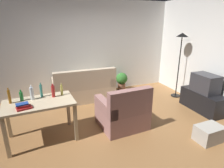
{
  "coord_description": "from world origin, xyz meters",
  "views": [
    {
      "loc": [
        -1.36,
        -3.3,
        2.12
      ],
      "look_at": [
        0.1,
        0.5,
        0.75
      ],
      "focal_mm": 30.31,
      "sensor_mm": 36.0,
      "label": 1
    }
  ],
  "objects_px": {
    "tv_stand": "(202,101)",
    "desk": "(40,107)",
    "bottle_squat": "(62,90)",
    "book_stack": "(23,106)",
    "bottle_tall": "(41,91)",
    "storage_box": "(209,133)",
    "bottle_amber": "(9,97)",
    "bottle_green": "(21,96)",
    "couch": "(84,89)",
    "potted_plant": "(122,80)",
    "armchair": "(123,113)",
    "tv": "(205,83)",
    "bottle_clear": "(32,93)",
    "bottle_red": "(53,91)",
    "torchiere_lamp": "(181,48)"
  },
  "relations": [
    {
      "from": "armchair",
      "to": "bottle_red",
      "type": "height_order",
      "value": "bottle_red"
    },
    {
      "from": "potted_plant",
      "to": "storage_box",
      "type": "relative_size",
      "value": 1.19
    },
    {
      "from": "tv_stand",
      "to": "tv",
      "type": "relative_size",
      "value": 1.83
    },
    {
      "from": "bottle_squat",
      "to": "torchiere_lamp",
      "type": "bearing_deg",
      "value": 11.34
    },
    {
      "from": "tv",
      "to": "bottle_squat",
      "type": "height_order",
      "value": "bottle_squat"
    },
    {
      "from": "tv",
      "to": "bottle_green",
      "type": "bearing_deg",
      "value": 85.77
    },
    {
      "from": "tv_stand",
      "to": "desk",
      "type": "xyz_separation_m",
      "value": [
        -3.72,
        0.14,
        0.41
      ]
    },
    {
      "from": "bottle_green",
      "to": "book_stack",
      "type": "height_order",
      "value": "bottle_green"
    },
    {
      "from": "tv_stand",
      "to": "bottle_amber",
      "type": "distance_m",
      "value": 4.24
    },
    {
      "from": "bottle_amber",
      "to": "bottle_green",
      "type": "relative_size",
      "value": 1.39
    },
    {
      "from": "armchair",
      "to": "storage_box",
      "type": "distance_m",
      "value": 1.64
    },
    {
      "from": "bottle_squat",
      "to": "couch",
      "type": "bearing_deg",
      "value": 62.13
    },
    {
      "from": "potted_plant",
      "to": "armchair",
      "type": "distance_m",
      "value": 2.2
    },
    {
      "from": "bottle_amber",
      "to": "bottle_tall",
      "type": "height_order",
      "value": "bottle_amber"
    },
    {
      "from": "potted_plant",
      "to": "tv",
      "type": "bearing_deg",
      "value": -57.44
    },
    {
      "from": "bottle_amber",
      "to": "bottle_squat",
      "type": "distance_m",
      "value": 0.89
    },
    {
      "from": "book_stack",
      "to": "bottle_squat",
      "type": "bearing_deg",
      "value": 29.17
    },
    {
      "from": "torchiere_lamp",
      "to": "bottle_green",
      "type": "height_order",
      "value": "torchiere_lamp"
    },
    {
      "from": "tv_stand",
      "to": "potted_plant",
      "type": "xyz_separation_m",
      "value": [
        -1.28,
        2.01,
        0.09
      ]
    },
    {
      "from": "potted_plant",
      "to": "storage_box",
      "type": "xyz_separation_m",
      "value": [
        0.41,
        -3.04,
        -0.18
      ]
    },
    {
      "from": "bottle_clear",
      "to": "bottle_green",
      "type": "bearing_deg",
      "value": 176.67
    },
    {
      "from": "bottle_amber",
      "to": "book_stack",
      "type": "xyz_separation_m",
      "value": [
        0.22,
        -0.3,
        -0.09
      ]
    },
    {
      "from": "bottle_clear",
      "to": "bottle_squat",
      "type": "relative_size",
      "value": 1.17
    },
    {
      "from": "desk",
      "to": "bottle_green",
      "type": "xyz_separation_m",
      "value": [
        -0.28,
        0.16,
        0.2
      ]
    },
    {
      "from": "storage_box",
      "to": "bottle_red",
      "type": "relative_size",
      "value": 1.87
    },
    {
      "from": "couch",
      "to": "tv",
      "type": "distance_m",
      "value": 3.1
    },
    {
      "from": "desk",
      "to": "bottle_tall",
      "type": "relative_size",
      "value": 4.55
    },
    {
      "from": "potted_plant",
      "to": "book_stack",
      "type": "relative_size",
      "value": 2.17
    },
    {
      "from": "desk",
      "to": "bottle_amber",
      "type": "distance_m",
      "value": 0.52
    },
    {
      "from": "couch",
      "to": "bottle_tall",
      "type": "relative_size",
      "value": 5.99
    },
    {
      "from": "storage_box",
      "to": "bottle_squat",
      "type": "relative_size",
      "value": 2.08
    },
    {
      "from": "armchair",
      "to": "bottle_squat",
      "type": "distance_m",
      "value": 1.31
    },
    {
      "from": "tv_stand",
      "to": "desk",
      "type": "height_order",
      "value": "desk"
    },
    {
      "from": "bottle_tall",
      "to": "book_stack",
      "type": "bearing_deg",
      "value": -125.02
    },
    {
      "from": "desk",
      "to": "bottle_green",
      "type": "relative_size",
      "value": 6.1
    },
    {
      "from": "potted_plant",
      "to": "storage_box",
      "type": "distance_m",
      "value": 3.07
    },
    {
      "from": "couch",
      "to": "bottle_green",
      "type": "relative_size",
      "value": 8.03
    },
    {
      "from": "bottle_amber",
      "to": "bottle_tall",
      "type": "xyz_separation_m",
      "value": [
        0.52,
        0.13,
        -0.0
      ]
    },
    {
      "from": "bottle_squat",
      "to": "book_stack",
      "type": "relative_size",
      "value": 0.88
    },
    {
      "from": "torchiere_lamp",
      "to": "bottle_tall",
      "type": "height_order",
      "value": "torchiere_lamp"
    },
    {
      "from": "desk",
      "to": "bottle_red",
      "type": "distance_m",
      "value": 0.37
    },
    {
      "from": "tv_stand",
      "to": "bottle_tall",
      "type": "relative_size",
      "value": 4.03
    },
    {
      "from": "couch",
      "to": "bottle_green",
      "type": "distance_m",
      "value": 2.08
    },
    {
      "from": "bottle_amber",
      "to": "bottle_clear",
      "type": "relative_size",
      "value": 1.05
    },
    {
      "from": "potted_plant",
      "to": "bottle_red",
      "type": "relative_size",
      "value": 2.22
    },
    {
      "from": "bottle_amber",
      "to": "potted_plant",
      "type": "bearing_deg",
      "value": 31.45
    },
    {
      "from": "desk",
      "to": "book_stack",
      "type": "height_order",
      "value": "book_stack"
    },
    {
      "from": "tv",
      "to": "potted_plant",
      "type": "relative_size",
      "value": 1.05
    },
    {
      "from": "desk",
      "to": "book_stack",
      "type": "distance_m",
      "value": 0.34
    },
    {
      "from": "tv",
      "to": "bottle_green",
      "type": "relative_size",
      "value": 2.95
    }
  ]
}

